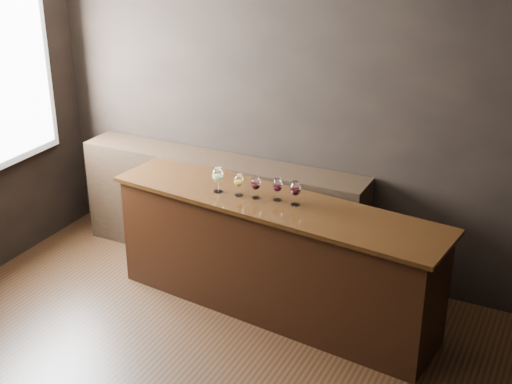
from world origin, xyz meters
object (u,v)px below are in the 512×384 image
at_px(back_bar_shelf, 221,209).
at_px(glass_amber, 239,181).
at_px(glass_white, 218,175).
at_px(glass_red_c, 295,189).
at_px(glass_red_b, 278,186).
at_px(glass_red_a, 256,184).
at_px(bar_counter, 274,259).

distance_m(back_bar_shelf, glass_amber, 1.03).
height_order(back_bar_shelf, glass_white, glass_white).
relative_size(glass_amber, glass_red_c, 0.93).
bearing_deg(glass_red_b, glass_red_a, -166.85).
relative_size(back_bar_shelf, glass_amber, 15.22).
relative_size(back_bar_shelf, glass_red_b, 15.31).
relative_size(back_bar_shelf, glass_red_a, 15.37).
height_order(bar_counter, glass_red_b, glass_red_b).
distance_m(bar_counter, glass_red_b, 0.65).
height_order(glass_red_a, glass_red_c, glass_red_c).
relative_size(back_bar_shelf, glass_white, 13.17).
xyz_separation_m(back_bar_shelf, glass_red_a, (0.68, -0.62, 0.63)).
bearing_deg(glass_red_c, glass_red_a, -176.80).
distance_m(bar_counter, glass_amber, 0.72).
relative_size(bar_counter, back_bar_shelf, 0.98).
xyz_separation_m(glass_white, glass_red_c, (0.67, 0.04, -0.01)).
xyz_separation_m(glass_white, glass_amber, (0.19, 0.01, -0.02)).
bearing_deg(glass_white, glass_red_b, 7.15).
bearing_deg(bar_counter, glass_red_b, 89.37).
bearing_deg(back_bar_shelf, glass_red_b, -34.23).
xyz_separation_m(bar_counter, back_bar_shelf, (-0.84, 0.61, 0.02)).
height_order(glass_amber, glass_red_c, glass_red_c).
height_order(bar_counter, glass_red_c, glass_red_c).
xyz_separation_m(glass_amber, glass_red_c, (0.49, 0.03, 0.01)).
relative_size(glass_white, glass_red_a, 1.17).
height_order(glass_white, glass_red_b, glass_white).
height_order(bar_counter, glass_white, glass_white).
bearing_deg(glass_amber, glass_red_a, 5.25).
bearing_deg(glass_red_b, glass_white, -172.85).
bearing_deg(glass_red_a, back_bar_shelf, 137.58).
distance_m(glass_amber, glass_red_a, 0.15).
distance_m(glass_white, glass_red_b, 0.51).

